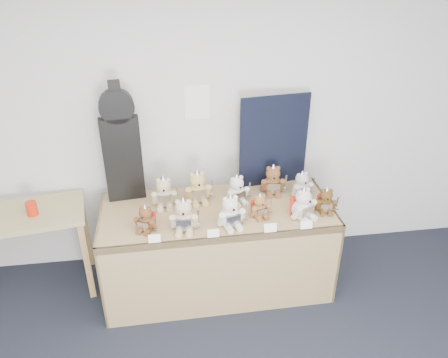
{
  "coord_description": "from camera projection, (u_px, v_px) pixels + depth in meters",
  "views": [
    {
      "loc": [
        -0.34,
        -1.04,
        2.75
      ],
      "look_at": [
        0.07,
        1.89,
        1.13
      ],
      "focal_mm": 35.0,
      "sensor_mm": 36.0,
      "label": 1
    }
  ],
  "objects": [
    {
      "name": "navy_board",
      "position": [
        274.0,
        141.0,
        3.79
      ],
      "size": [
        0.62,
        0.1,
        0.83
      ],
      "primitive_type": "cube",
      "rotation": [
        0.0,
        0.0,
        0.13
      ],
      "color": "black",
      "rests_on": "display_table"
    },
    {
      "name": "entry_card_a",
      "position": [
        154.0,
        239.0,
        3.19
      ],
      "size": [
        0.09,
        0.02,
        0.06
      ],
      "primitive_type": "cube",
      "rotation": [
        -0.24,
        0.0,
        0.01
      ],
      "color": "white",
      "rests_on": "display_table"
    },
    {
      "name": "entry_card_b",
      "position": [
        213.0,
        233.0,
        3.25
      ],
      "size": [
        0.09,
        0.02,
        0.06
      ],
      "primitive_type": "cube",
      "rotation": [
        -0.24,
        0.0,
        0.01
      ],
      "color": "white",
      "rests_on": "display_table"
    },
    {
      "name": "teddy_front_far_right",
      "position": [
        303.0,
        205.0,
        3.44
      ],
      "size": [
        0.25,
        0.24,
        0.3
      ],
      "rotation": [
        0.0,
        0.0,
        0.5
      ],
      "color": "silver",
      "rests_on": "display_table"
    },
    {
      "name": "teddy_back_centre_left",
      "position": [
        198.0,
        188.0,
        3.66
      ],
      "size": [
        0.26,
        0.22,
        0.31
      ],
      "rotation": [
        0.0,
        0.0,
        0.13
      ],
      "color": "tan",
      "rests_on": "display_table"
    },
    {
      "name": "teddy_front_far_left",
      "position": [
        146.0,
        219.0,
        3.3
      ],
      "size": [
        0.19,
        0.19,
        0.24
      ],
      "rotation": [
        0.0,
        0.0,
        -0.42
      ],
      "color": "brown",
      "rests_on": "display_table"
    },
    {
      "name": "entry_card_c",
      "position": [
        270.0,
        228.0,
        3.3
      ],
      "size": [
        0.1,
        0.02,
        0.07
      ],
      "primitive_type": "cube",
      "rotation": [
        -0.24,
        0.0,
        0.01
      ],
      "color": "white",
      "rests_on": "display_table"
    },
    {
      "name": "side_table",
      "position": [
        26.0,
        226.0,
        3.6
      ],
      "size": [
        1.03,
        0.68,
        0.8
      ],
      "rotation": [
        0.0,
        0.0,
        0.15
      ],
      "color": "#978651",
      "rests_on": "floor"
    },
    {
      "name": "teddy_front_end",
      "position": [
        326.0,
        201.0,
        3.53
      ],
      "size": [
        0.19,
        0.17,
        0.24
      ],
      "rotation": [
        0.0,
        0.0,
        -0.14
      ],
      "color": "brown",
      "rests_on": "display_table"
    },
    {
      "name": "teddy_front_right",
      "position": [
        260.0,
        207.0,
        3.47
      ],
      "size": [
        0.19,
        0.17,
        0.23
      ],
      "rotation": [
        0.0,
        0.0,
        0.24
      ],
      "color": "#8F5D36",
      "rests_on": "display_table"
    },
    {
      "name": "guitar_case",
      "position": [
        121.0,
        144.0,
        3.53
      ],
      "size": [
        0.32,
        0.13,
        1.02
      ],
      "rotation": [
        0.0,
        0.0,
        0.12
      ],
      "color": "black",
      "rests_on": "display_table"
    },
    {
      "name": "teddy_back_end",
      "position": [
        302.0,
        186.0,
        3.74
      ],
      "size": [
        0.21,
        0.19,
        0.26
      ],
      "rotation": [
        0.0,
        0.0,
        0.28
      ],
      "color": "silver",
      "rests_on": "display_table"
    },
    {
      "name": "teddy_front_centre",
      "position": [
        231.0,
        212.0,
        3.34
      ],
      "size": [
        0.25,
        0.22,
        0.3
      ],
      "rotation": [
        0.0,
        0.0,
        0.22
      ],
      "color": "silver",
      "rests_on": "display_table"
    },
    {
      "name": "room_shell",
      "position": [
        197.0,
        103.0,
        3.68
      ],
      "size": [
        6.0,
        6.0,
        6.0
      ],
      "color": "silver",
      "rests_on": "floor"
    },
    {
      "name": "teddy_back_right",
      "position": [
        273.0,
        181.0,
        3.78
      ],
      "size": [
        0.24,
        0.2,
        0.29
      ],
      "rotation": [
        0.0,
        0.0,
        -0.07
      ],
      "color": "brown",
      "rests_on": "display_table"
    },
    {
      "name": "teddy_front_left",
      "position": [
        184.0,
        216.0,
        3.3
      ],
      "size": [
        0.25,
        0.2,
        0.3
      ],
      "rotation": [
        0.0,
        0.0,
        -0.08
      ],
      "color": "#C3AC89",
      "rests_on": "display_table"
    },
    {
      "name": "red_cup",
      "position": [
        32.0,
        209.0,
        3.5
      ],
      "size": [
        0.09,
        0.09,
        0.12
      ],
      "primitive_type": "cylinder",
      "color": "red",
      "rests_on": "side_table"
    },
    {
      "name": "teddy_back_left",
      "position": [
        164.0,
        193.0,
        3.6
      ],
      "size": [
        0.24,
        0.19,
        0.29
      ],
      "rotation": [
        0.0,
        0.0,
        -0.0
      ],
      "color": "#C6B890",
      "rests_on": "display_table"
    },
    {
      "name": "display_table",
      "position": [
        218.0,
        231.0,
        3.62
      ],
      "size": [
        1.93,
        0.82,
        0.8
      ],
      "rotation": [
        0.0,
        0.0,
        0.01
      ],
      "color": "#97814D",
      "rests_on": "floor"
    },
    {
      "name": "entry_card_d",
      "position": [
        306.0,
        225.0,
        3.34
      ],
      "size": [
        0.09,
        0.02,
        0.07
      ],
      "primitive_type": "cube",
      "rotation": [
        -0.24,
        0.0,
        0.01
      ],
      "color": "white",
      "rests_on": "display_table"
    },
    {
      "name": "teddy_back_centre_right",
      "position": [
        237.0,
        190.0,
        3.65
      ],
      "size": [
        0.23,
        0.21,
        0.28
      ],
      "rotation": [
        0.0,
        0.0,
        0.32
      ],
      "color": "silver",
      "rests_on": "display_table"
    }
  ]
}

